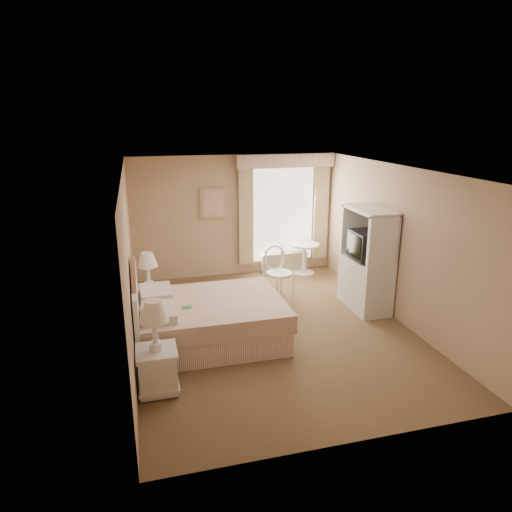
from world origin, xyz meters
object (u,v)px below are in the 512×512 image
object	(u,v)px
nightstand_near	(157,359)
armoire	(366,267)
bed	(203,319)
nightstand_far	(150,293)
round_table	(304,254)
cafe_chair	(277,269)

from	to	relation	value
nightstand_near	armoire	bearing A→B (deg)	24.98
bed	nightstand_far	distance (m)	1.33
armoire	round_table	bearing A→B (deg)	100.94
bed	nightstand_near	distance (m)	1.36
round_table	nightstand_near	bearing A→B (deg)	-131.52
nightstand_far	cafe_chair	size ratio (longest dim) A/B	1.12
bed	nightstand_far	size ratio (longest dim) A/B	1.95
nightstand_near	round_table	distance (m)	4.93
nightstand_far	armoire	bearing A→B (deg)	-8.80
round_table	bed	bearing A→B (deg)	-135.06
cafe_chair	armoire	xyz separation A→B (m)	(1.35, -0.81, 0.17)
bed	nightstand_near	xyz separation A→B (m)	(-0.72, -1.15, 0.09)
nightstand_far	round_table	distance (m)	3.56
bed	armoire	world-z (taller)	armoire
nightstand_far	nightstand_near	bearing A→B (deg)	-90.00
bed	cafe_chair	distance (m)	2.09
armoire	bed	bearing A→B (deg)	-169.34
nightstand_far	cafe_chair	bearing A→B (deg)	5.99
bed	cafe_chair	xyz separation A→B (m)	(1.58, 1.36, 0.21)
nightstand_far	round_table	size ratio (longest dim) A/B	1.68
nightstand_near	cafe_chair	world-z (taller)	nightstand_near
nightstand_far	armoire	world-z (taller)	armoire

